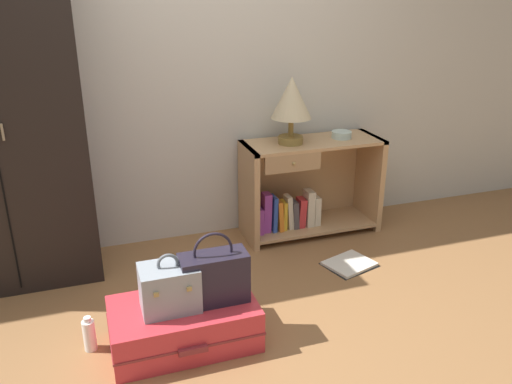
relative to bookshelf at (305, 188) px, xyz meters
The scene contains 10 objects.
ground_plane 1.54m from the bookshelf, 124.07° to the right, with size 9.00×9.00×0.00m, color olive.
back_wall 1.31m from the bookshelf, 163.34° to the left, with size 6.40×0.10×2.60m, color beige.
bookshelf is the anchor object (origin of this frame).
table_lamp 0.66m from the bookshelf, behind, with size 0.27×0.27×0.45m.
bowl 0.46m from the bookshelf, ahead, with size 0.14×0.14×0.05m, color silver.
suitcase_large 1.52m from the bookshelf, 137.38° to the right, with size 0.73×0.44×0.23m.
train_case 1.55m from the bookshelf, 138.67° to the right, with size 0.28×0.21×0.30m.
handbag 1.40m from the bookshelf, 132.48° to the right, with size 0.34×0.15×0.38m.
bottle 1.83m from the bookshelf, 149.59° to the right, with size 0.06×0.06×0.19m.
open_book_on_floor 0.67m from the bookshelf, 82.72° to the right, with size 0.37×0.33×0.02m.
Camera 1 is at (-0.63, -2.00, 1.72)m, focal length 37.10 mm.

